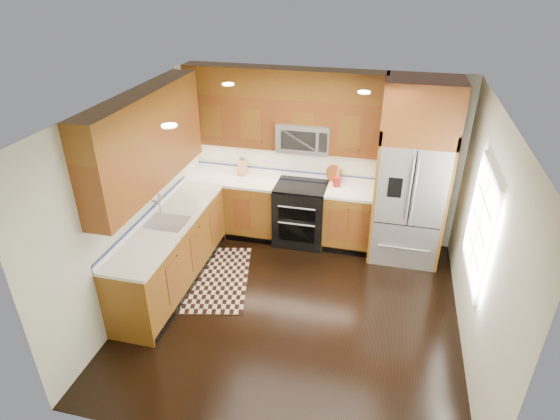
% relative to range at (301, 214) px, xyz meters
% --- Properties ---
extents(ground, '(4.00, 4.00, 0.00)m').
position_rel_range_xyz_m(ground, '(0.25, -1.67, -0.47)').
color(ground, black).
rests_on(ground, ground).
extents(wall_back, '(4.00, 0.02, 2.60)m').
position_rel_range_xyz_m(wall_back, '(0.25, 0.33, 0.83)').
color(wall_back, silver).
rests_on(wall_back, ground).
extents(wall_left, '(0.02, 4.00, 2.60)m').
position_rel_range_xyz_m(wall_left, '(-1.75, -1.67, 0.83)').
color(wall_left, silver).
rests_on(wall_left, ground).
extents(wall_right, '(0.02, 4.00, 2.60)m').
position_rel_range_xyz_m(wall_right, '(2.25, -1.67, 0.83)').
color(wall_right, silver).
rests_on(wall_right, ground).
extents(window, '(0.04, 1.10, 1.30)m').
position_rel_range_xyz_m(window, '(2.23, -1.47, 0.93)').
color(window, white).
rests_on(window, ground).
extents(base_cabinets, '(2.85, 3.00, 0.90)m').
position_rel_range_xyz_m(base_cabinets, '(-0.98, -0.77, -0.02)').
color(base_cabinets, brown).
rests_on(base_cabinets, ground).
extents(countertop, '(2.86, 3.01, 0.04)m').
position_rel_range_xyz_m(countertop, '(-0.84, -0.65, 0.45)').
color(countertop, silver).
rests_on(countertop, base_cabinets).
extents(upper_cabinets, '(2.85, 3.00, 1.15)m').
position_rel_range_xyz_m(upper_cabinets, '(-0.90, -0.58, 1.56)').
color(upper_cabinets, brown).
rests_on(upper_cabinets, ground).
extents(range, '(0.76, 0.67, 0.95)m').
position_rel_range_xyz_m(range, '(0.00, 0.00, 0.00)').
color(range, black).
rests_on(range, ground).
extents(microwave, '(0.76, 0.40, 0.42)m').
position_rel_range_xyz_m(microwave, '(-0.00, 0.13, 1.19)').
color(microwave, '#B2B2B7').
rests_on(microwave, ground).
extents(refrigerator, '(0.98, 0.75, 2.60)m').
position_rel_range_xyz_m(refrigerator, '(1.55, -0.04, 0.83)').
color(refrigerator, '#B2B2B7').
rests_on(refrigerator, ground).
extents(sink_faucet, '(0.54, 0.44, 0.37)m').
position_rel_range_xyz_m(sink_faucet, '(-1.48, -1.44, 0.52)').
color(sink_faucet, '#B2B2B7').
rests_on(sink_faucet, countertop).
extents(rug, '(1.21, 1.66, 0.01)m').
position_rel_range_xyz_m(rug, '(-0.95, -1.27, -0.46)').
color(rug, black).
rests_on(rug, ground).
extents(knife_block, '(0.12, 0.16, 0.29)m').
position_rel_range_xyz_m(knife_block, '(-0.97, 0.19, 0.59)').
color(knife_block, '#B17956').
rests_on(knife_block, countertop).
extents(utensil_crock, '(0.12, 0.12, 0.30)m').
position_rel_range_xyz_m(utensil_crock, '(0.51, 0.10, 0.57)').
color(utensil_crock, maroon).
rests_on(utensil_crock, countertop).
extents(cutting_board, '(0.34, 0.34, 0.02)m').
position_rel_range_xyz_m(cutting_board, '(0.44, 0.27, 0.48)').
color(cutting_board, brown).
rests_on(cutting_board, countertop).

